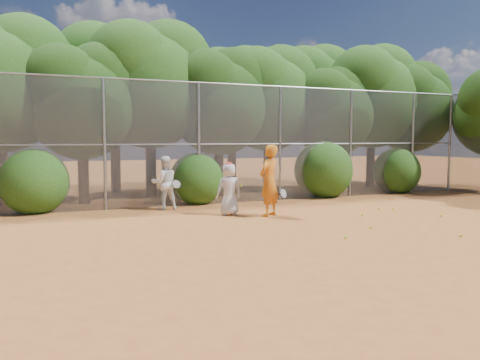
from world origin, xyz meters
name	(u,v)px	position (x,y,z in m)	size (l,w,h in m)	color
ground	(325,237)	(0.00, 0.00, 0.00)	(80.00, 80.00, 0.00)	#A05724
fence_back	(224,142)	(-0.12, 6.00, 2.05)	(20.05, 0.09, 4.03)	gray
tree_1	(0,77)	(-6.94, 8.54, 4.16)	(4.64, 4.03, 6.35)	black
tree_2	(83,96)	(-4.45, 7.83, 3.58)	(3.99, 3.47, 5.47)	black
tree_3	(151,79)	(-1.94, 8.84, 4.40)	(4.89, 4.26, 6.70)	black
tree_4	(220,97)	(0.55, 8.24, 3.76)	(4.19, 3.64, 5.73)	black
tree_5	(269,94)	(3.06, 9.04, 4.05)	(4.51, 3.92, 6.17)	black
tree_6	(333,108)	(5.55, 8.03, 3.47)	(3.86, 3.36, 5.29)	black
tree_7	(373,92)	(8.06, 8.64, 4.28)	(4.77, 4.14, 6.53)	black
tree_8	(412,103)	(10.05, 8.34, 3.82)	(4.25, 3.70, 5.82)	black
tree_10	(115,78)	(-2.93, 11.05, 4.63)	(5.15, 4.48, 7.06)	black
tree_11	(233,94)	(2.06, 10.64, 4.16)	(4.64, 4.03, 6.35)	black
tree_12	(314,91)	(6.56, 11.24, 4.51)	(5.02, 4.37, 6.88)	black
bush_0	(34,179)	(-6.00, 6.30, 1.00)	(2.00, 2.00, 2.00)	#1E4611
bush_1	(196,177)	(-1.00, 6.30, 0.90)	(1.80, 1.80, 1.80)	#1E4611
bush_2	(323,167)	(4.00, 6.30, 1.10)	(2.20, 2.20, 2.20)	#1E4611
bush_3	(397,169)	(7.50, 6.30, 0.95)	(1.90, 1.90, 1.90)	#1E4611
player_yellow	(269,181)	(0.10, 3.01, 1.01)	(0.95, 0.81, 2.01)	orange
player_teen	(229,189)	(-0.88, 3.60, 0.75)	(0.74, 0.49, 1.51)	silver
player_white	(164,183)	(-2.31, 5.40, 0.82)	(0.86, 0.70, 1.64)	white
ball_0	(371,227)	(1.55, 0.37, 0.03)	(0.07, 0.07, 0.07)	#C7EE2B
ball_1	(393,209)	(4.15, 2.60, 0.03)	(0.07, 0.07, 0.07)	#C7EE2B
ball_2	(461,235)	(2.77, -1.18, 0.03)	(0.07, 0.07, 0.07)	#C7EE2B
ball_3	(362,215)	(2.50, 1.94, 0.03)	(0.07, 0.07, 0.07)	#C7EE2B
ball_4	(346,237)	(0.30, -0.35, 0.03)	(0.07, 0.07, 0.07)	#C7EE2B
ball_5	(379,209)	(3.74, 2.77, 0.03)	(0.07, 0.07, 0.07)	#C7EE2B
ball_6	(441,216)	(4.48, 1.03, 0.03)	(0.07, 0.07, 0.07)	#C7EE2B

